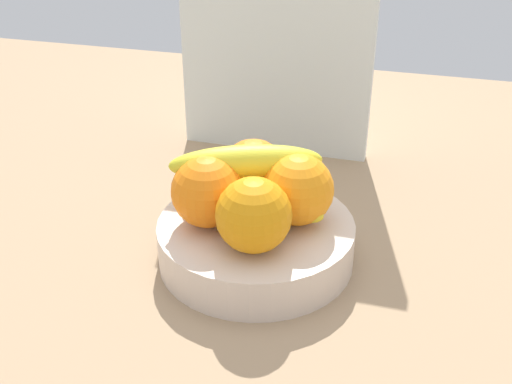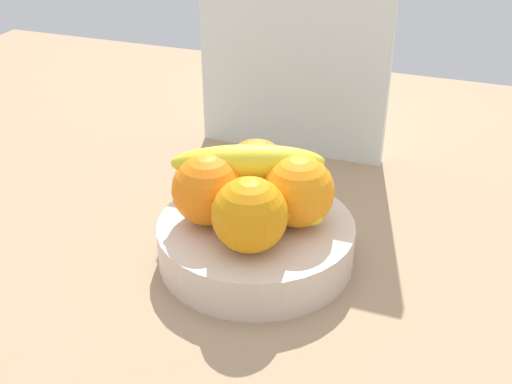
% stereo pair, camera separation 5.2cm
% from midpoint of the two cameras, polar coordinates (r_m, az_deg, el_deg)
% --- Properties ---
extents(ground_plane, '(1.80, 1.40, 0.03)m').
position_cam_midpoint_polar(ground_plane, '(0.75, -0.33, -7.33)').
color(ground_plane, '#A08160').
extents(fruit_bowl, '(0.22, 0.22, 0.05)m').
position_cam_midpoint_polar(fruit_bowl, '(0.74, -2.03, -4.38)').
color(fruit_bowl, beige).
rests_on(fruit_bowl, ground_plane).
extents(orange_front_left, '(0.08, 0.08, 0.08)m').
position_cam_midpoint_polar(orange_front_left, '(0.66, -2.46, -2.09)').
color(orange_front_left, orange).
rests_on(orange_front_left, fruit_bowl).
extents(orange_front_right, '(0.08, 0.08, 0.08)m').
position_cam_midpoint_polar(orange_front_right, '(0.71, 1.59, 0.17)').
color(orange_front_right, orange).
rests_on(orange_front_right, fruit_bowl).
extents(orange_center, '(0.08, 0.08, 0.08)m').
position_cam_midpoint_polar(orange_center, '(0.74, -2.23, 1.59)').
color(orange_center, orange).
rests_on(orange_center, fruit_bowl).
extents(orange_back_left, '(0.08, 0.08, 0.08)m').
position_cam_midpoint_polar(orange_back_left, '(0.71, -6.39, -0.01)').
color(orange_back_left, orange).
rests_on(orange_back_left, fruit_bowl).
extents(banana_bunch, '(0.19, 0.11, 0.08)m').
position_cam_midpoint_polar(banana_bunch, '(0.73, -2.26, 1.16)').
color(banana_bunch, yellow).
rests_on(banana_bunch, fruit_bowl).
extents(cutting_board, '(0.28, 0.02, 0.36)m').
position_cam_midpoint_polar(cutting_board, '(0.94, 0.12, 13.75)').
color(cutting_board, white).
rests_on(cutting_board, ground_plane).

